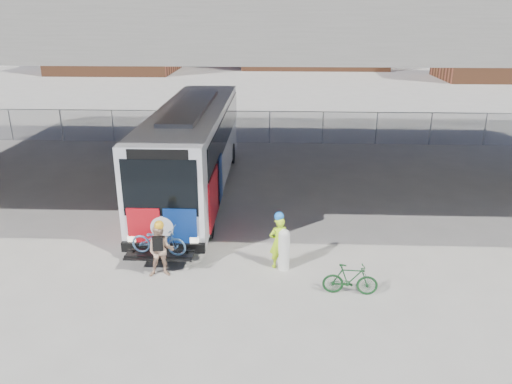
# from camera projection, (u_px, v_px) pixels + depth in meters

# --- Properties ---
(ground) EXTENTS (160.00, 160.00, 0.00)m
(ground) POSITION_uv_depth(u_px,v_px,m) (235.00, 230.00, 17.35)
(ground) COLOR #9E9991
(ground) RESTS_ON ground
(bus) EXTENTS (2.67, 12.95, 3.69)m
(bus) POSITION_uv_depth(u_px,v_px,m) (193.00, 143.00, 20.26)
(bus) COLOR silver
(bus) RESTS_ON ground
(overpass) EXTENTS (40.00, 16.00, 7.95)m
(overpass) POSITION_uv_depth(u_px,v_px,m) (241.00, 28.00, 18.82)
(overpass) COLOR #605E59
(overpass) RESTS_ON ground
(chainlink_fence) EXTENTS (30.00, 0.06, 30.00)m
(chainlink_fence) POSITION_uv_depth(u_px,v_px,m) (252.00, 118.00, 28.09)
(chainlink_fence) COLOR gray
(chainlink_fence) RESTS_ON ground
(brick_buildings) EXTENTS (54.00, 22.00, 12.00)m
(brick_buildings) POSITION_uv_depth(u_px,v_px,m) (277.00, 24.00, 60.59)
(brick_buildings) COLOR brown
(brick_buildings) RESTS_ON ground
(bollard) EXTENTS (0.33, 0.33, 1.28)m
(bollard) POSITION_uv_depth(u_px,v_px,m) (284.00, 248.00, 14.57)
(bollard) COLOR silver
(bollard) RESTS_ON ground
(cyclist_hivis) EXTENTS (0.69, 0.58, 1.77)m
(cyclist_hivis) POSITION_uv_depth(u_px,v_px,m) (279.00, 241.00, 14.63)
(cyclist_hivis) COLOR #C2FF1A
(cyclist_hivis) RESTS_ON ground
(cyclist_tan) EXTENTS (0.84, 0.70, 1.73)m
(cyclist_tan) POSITION_uv_depth(u_px,v_px,m) (161.00, 250.00, 14.14)
(cyclist_tan) COLOR tan
(cyclist_tan) RESTS_ON ground
(bike_parked) EXTENTS (1.51, 0.52, 0.89)m
(bike_parked) POSITION_uv_depth(u_px,v_px,m) (350.00, 279.00, 13.35)
(bike_parked) COLOR #15441D
(bike_parked) RESTS_ON ground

